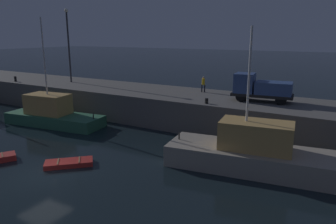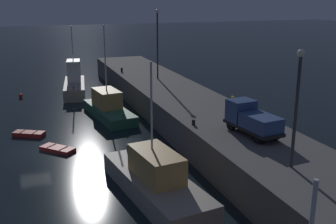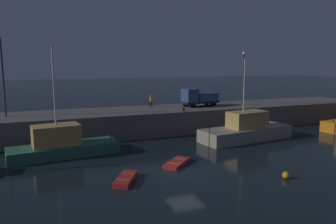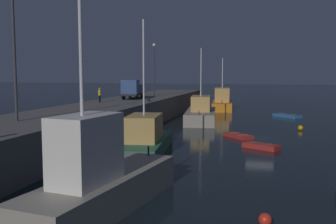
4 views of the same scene
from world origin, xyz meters
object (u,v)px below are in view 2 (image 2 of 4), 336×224
(fishing_trawler_red, at_px, (74,83))
(lamp_post_west, at_px, (157,39))
(utility_truck, at_px, (252,119))
(fishing_boat_white, at_px, (108,107))
(rowboat_white_mid, at_px, (29,134))
(dockworker, at_px, (233,102))
(mooring_buoy_near, at_px, (21,96))
(lamp_post_east, at_px, (297,100))
(dinghy_orange_near, at_px, (58,149))
(bollard_central, at_px, (122,70))
(bollard_west, at_px, (193,122))
(fishing_boat_blue, at_px, (156,180))

(fishing_trawler_red, relative_size, lamp_post_west, 1.20)
(utility_truck, bearing_deg, fishing_boat_white, -157.51)
(rowboat_white_mid, height_order, dockworker, dockworker)
(mooring_buoy_near, height_order, lamp_post_east, lamp_post_east)
(dinghy_orange_near, xyz_separation_m, bollard_central, (-20.00, 10.53, 2.95))
(dockworker, relative_size, bollard_central, 2.46)
(fishing_trawler_red, distance_m, lamp_post_west, 13.65)
(dinghy_orange_near, relative_size, bollard_central, 4.79)
(lamp_post_west, bearing_deg, lamp_post_east, -2.00)
(utility_truck, bearing_deg, dockworker, 164.44)
(dinghy_orange_near, height_order, lamp_post_west, lamp_post_west)
(fishing_trawler_red, xyz_separation_m, dinghy_orange_near, (21.42, -4.23, -1.24))
(utility_truck, bearing_deg, bollard_central, -174.00)
(utility_truck, height_order, bollard_west, utility_truck)
(bollard_central, bearing_deg, mooring_buoy_near, -95.14)
(fishing_trawler_red, distance_m, dockworker, 26.70)
(lamp_post_west, bearing_deg, dockworker, 5.32)
(fishing_boat_blue, relative_size, mooring_buoy_near, 20.85)
(mooring_buoy_near, relative_size, bollard_central, 0.84)
(mooring_buoy_near, height_order, utility_truck, utility_truck)
(fishing_boat_white, bearing_deg, dinghy_orange_near, -35.52)
(fishing_boat_blue, bearing_deg, rowboat_white_mid, -153.90)
(rowboat_white_mid, xyz_separation_m, lamp_post_east, (19.95, 14.89, 6.82))
(rowboat_white_mid, height_order, lamp_post_east, lamp_post_east)
(rowboat_white_mid, bearing_deg, lamp_post_west, 119.37)
(dinghy_orange_near, bearing_deg, bollard_west, 63.19)
(fishing_boat_white, distance_m, bollard_central, 12.17)
(fishing_trawler_red, distance_m, utility_truck, 31.76)
(lamp_post_west, bearing_deg, rowboat_white_mid, -60.63)
(fishing_trawler_red, bearing_deg, dockworker, 24.44)
(fishing_boat_white, relative_size, bollard_west, 22.12)
(lamp_post_west, bearing_deg, bollard_west, -9.76)
(fishing_trawler_red, height_order, utility_truck, fishing_trawler_red)
(fishing_boat_white, bearing_deg, utility_truck, 22.49)
(fishing_trawler_red, distance_m, fishing_boat_blue, 32.08)
(fishing_trawler_red, height_order, bollard_central, fishing_trawler_red)
(dinghy_orange_near, height_order, bollard_west, bollard_west)
(lamp_post_west, xyz_separation_m, lamp_post_east, (28.89, -1.01, -0.70))
(lamp_post_east, distance_m, dockworker, 12.92)
(fishing_trawler_red, relative_size, bollard_west, 22.56)
(fishing_boat_white, xyz_separation_m, lamp_post_west, (-5.09, 7.42, 6.65))
(rowboat_white_mid, distance_m, dockworker, 19.40)
(utility_truck, bearing_deg, mooring_buoy_near, -151.44)
(lamp_post_east, relative_size, dockworker, 4.56)
(fishing_boat_blue, height_order, dinghy_orange_near, fishing_boat_blue)
(dinghy_orange_near, height_order, dockworker, dockworker)
(fishing_boat_blue, xyz_separation_m, lamp_post_west, (-24.51, 8.27, 6.62))
(rowboat_white_mid, bearing_deg, bollard_west, 51.08)
(bollard_west, bearing_deg, fishing_boat_blue, -42.76)
(fishing_boat_blue, relative_size, rowboat_white_mid, 3.62)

